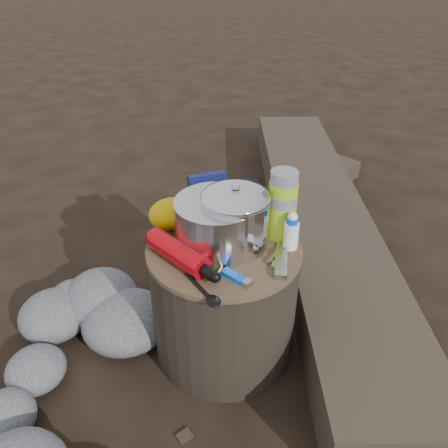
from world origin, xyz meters
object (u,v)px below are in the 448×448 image
object	(u,v)px
thermos	(282,205)
travel_mug	(245,199)
stump	(224,300)
fuel_bottle	(179,253)
camping_pot	(235,217)
log_main	(320,222)

from	to	relation	value
thermos	travel_mug	distance (m)	0.16
stump	fuel_bottle	world-z (taller)	fuel_bottle
fuel_bottle	travel_mug	bearing A→B (deg)	7.84
fuel_bottle	thermos	bearing A→B (deg)	-20.37
fuel_bottle	thermos	xyz separation A→B (m)	(0.31, 0.03, 0.07)
fuel_bottle	thermos	size ratio (longest dim) A/B	1.24
camping_pot	travel_mug	xyz separation A→B (m)	(0.09, 0.14, -0.04)
fuel_bottle	thermos	distance (m)	0.32
thermos	log_main	bearing A→B (deg)	46.12
camping_pot	travel_mug	distance (m)	0.17
log_main	travel_mug	distance (m)	0.67
fuel_bottle	log_main	bearing A→B (deg)	6.91
camping_pot	thermos	bearing A→B (deg)	1.28
log_main	camping_pot	xyz separation A→B (m)	(-0.56, -0.44, 0.41)
travel_mug	log_main	bearing A→B (deg)	31.95
stump	fuel_bottle	distance (m)	0.27
log_main	camping_pot	bearing A→B (deg)	-123.26
stump	fuel_bottle	size ratio (longest dim) A/B	1.73
log_main	travel_mug	world-z (taller)	travel_mug
camping_pot	thermos	world-z (taller)	thermos
camping_pot	travel_mug	bearing A→B (deg)	58.67
stump	camping_pot	distance (m)	0.30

